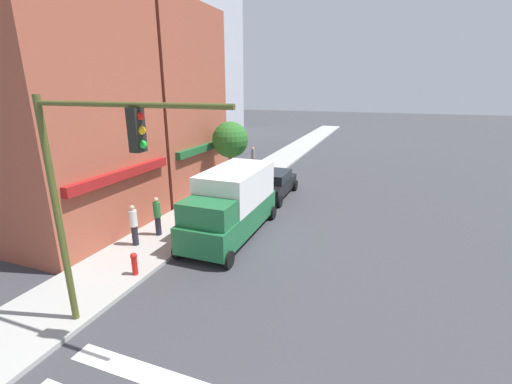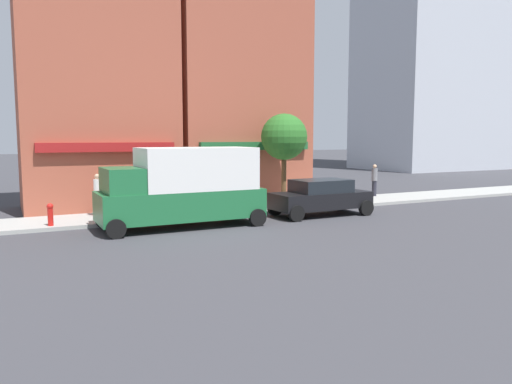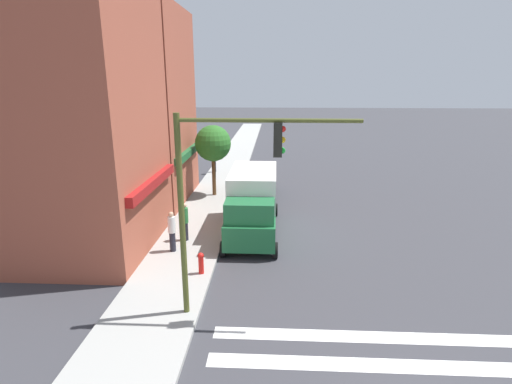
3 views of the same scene
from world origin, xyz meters
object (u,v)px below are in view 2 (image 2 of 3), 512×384
object	(u,v)px
sedan_black	(321,197)
pedestrian_white_shirt	(98,194)
fire_hydrant	(50,213)
pedestrian_grey_coat	(374,180)
street_tree	(284,137)
box_truck_green	(183,186)
pedestrian_green_top	(129,193)

from	to	relation	value
sedan_black	pedestrian_white_shirt	distance (m)	9.50
sedan_black	fire_hydrant	distance (m)	11.02
pedestrian_white_shirt	pedestrian_grey_coat	distance (m)	15.07
pedestrian_white_shirt	pedestrian_grey_coat	xyz separation A→B (m)	(15.06, 0.47, 0.00)
street_tree	fire_hydrant	bearing A→B (deg)	-174.09
box_truck_green	pedestrian_white_shirt	xyz separation A→B (m)	(-2.64, 3.29, -0.51)
box_truck_green	street_tree	size ratio (longest dim) A/B	1.41
sedan_black	pedestrian_green_top	world-z (taller)	pedestrian_green_top
box_truck_green	pedestrian_green_top	size ratio (longest dim) A/B	3.51
sedan_black	street_tree	distance (m)	3.82
fire_hydrant	pedestrian_green_top	bearing A→B (deg)	22.26
fire_hydrant	street_tree	bearing A→B (deg)	5.91
pedestrian_grey_coat	street_tree	xyz separation A→B (m)	(-6.40, -0.96, 2.35)
sedan_black	pedestrian_grey_coat	bearing A→B (deg)	30.64
pedestrian_green_top	fire_hydrant	distance (m)	3.48
pedestrian_green_top	fire_hydrant	size ratio (longest dim) A/B	2.10
pedestrian_white_shirt	fire_hydrant	bearing A→B (deg)	117.98
box_truck_green	pedestrian_green_top	bearing A→B (deg)	115.56
sedan_black	box_truck_green	bearing A→B (deg)	179.21
sedan_black	fire_hydrant	world-z (taller)	sedan_black
pedestrian_grey_coat	fire_hydrant	bearing A→B (deg)	54.96
pedestrian_white_shirt	street_tree	distance (m)	8.98
pedestrian_grey_coat	pedestrian_green_top	xyz separation A→B (m)	(-13.84, -0.75, 0.00)
pedestrian_grey_coat	fire_hydrant	distance (m)	17.16
street_tree	pedestrian_grey_coat	bearing A→B (deg)	8.49
sedan_black	street_tree	size ratio (longest dim) A/B	1.00
box_truck_green	sedan_black	size ratio (longest dim) A/B	1.40
pedestrian_green_top	street_tree	distance (m)	7.81
pedestrian_grey_coat	pedestrian_green_top	bearing A→B (deg)	51.18
box_truck_green	pedestrian_white_shirt	distance (m)	4.25
box_truck_green	fire_hydrant	xyz separation A→B (m)	(-4.61, 1.70, -0.97)
pedestrian_white_shirt	sedan_black	bearing A→B (deg)	-121.06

